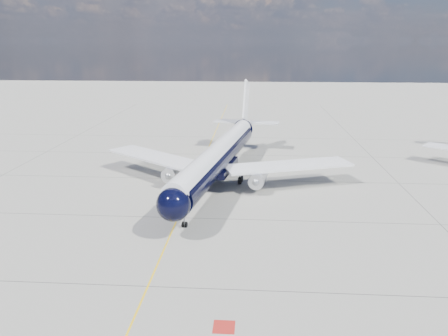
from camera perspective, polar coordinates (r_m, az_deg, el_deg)
The scene contains 4 objects.
ground at distance 70.52m, azimuth -3.30°, elevation -0.22°, with size 320.00×320.00×0.00m, color gray.
taxiway_centerline at distance 65.78m, azimuth -3.84°, elevation -1.45°, with size 0.16×160.00×0.01m, color #EBB70C.
red_marking at distance 33.68m, azimuth -0.01°, elevation -20.05°, with size 1.60×1.60×0.01m, color maroon.
main_airliner at distance 63.23m, azimuth -0.51°, elevation 1.76°, with size 37.47×46.04×13.34m.
Camera 1 is at (8.65, -37.09, 19.93)m, focal length 35.00 mm.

